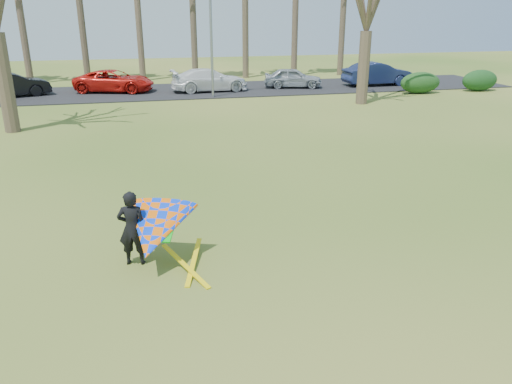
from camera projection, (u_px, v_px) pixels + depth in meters
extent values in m
plane|color=#255713|center=(279.00, 276.00, 10.11)|extent=(100.00, 100.00, 0.00)
cube|color=black|center=(176.00, 91.00, 32.95)|extent=(46.00, 7.00, 0.06)
cylinder|color=#48382B|center=(21.00, 19.00, 34.74)|extent=(0.48, 0.48, 9.00)
cylinder|color=#4A392C|center=(81.00, 13.00, 35.48)|extent=(0.48, 0.48, 9.70)
cylinder|color=brown|center=(138.00, 8.00, 36.23)|extent=(0.48, 0.48, 10.40)
cylinder|color=#4C3F2E|center=(193.00, 18.00, 37.33)|extent=(0.48, 0.48, 9.00)
cylinder|color=brown|center=(245.00, 13.00, 38.07)|extent=(0.48, 0.48, 9.70)
cylinder|color=#48382B|center=(295.00, 8.00, 38.82)|extent=(0.48, 0.48, 10.40)
cylinder|color=#4A3E2C|center=(343.00, 18.00, 39.92)|extent=(0.48, 0.48, 9.00)
cylinder|color=#4D3E2E|center=(5.00, 84.00, 21.37)|extent=(0.64, 0.64, 4.20)
cylinder|color=#4E3D2F|center=(364.00, 68.00, 28.03)|extent=(0.64, 0.64, 3.99)
cylinder|color=gray|center=(211.00, 29.00, 29.27)|extent=(0.16, 0.16, 8.00)
ellipsoid|color=#173D16|center=(420.00, 83.00, 32.00)|extent=(2.71, 1.23, 1.36)
ellipsoid|color=#153A18|center=(480.00, 80.00, 32.97)|extent=(2.50, 1.17, 1.39)
imported|color=black|center=(10.00, 85.00, 30.35)|extent=(4.75, 3.05, 1.48)
imported|color=red|center=(114.00, 81.00, 32.23)|extent=(5.47, 3.63, 1.39)
imported|color=white|center=(210.00, 80.00, 32.51)|extent=(5.08, 2.34, 1.44)
imported|color=#99A0A6|center=(293.00, 78.00, 34.02)|extent=(4.15, 2.42, 1.33)
imported|color=#19234B|center=(377.00, 74.00, 35.04)|extent=(4.86, 1.84, 1.58)
imported|color=black|center=(132.00, 228.00, 10.33)|extent=(0.65, 0.49, 1.63)
cone|color=#0537F6|center=(155.00, 229.00, 10.19)|extent=(2.13, 2.39, 2.02)
cube|color=#0CBF19|center=(161.00, 233.00, 10.16)|extent=(0.62, 0.60, 0.24)
cube|color=yellow|center=(185.00, 271.00, 10.27)|extent=(0.85, 1.66, 0.28)
cube|color=yellow|center=(194.00, 265.00, 10.50)|extent=(0.56, 1.76, 0.22)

